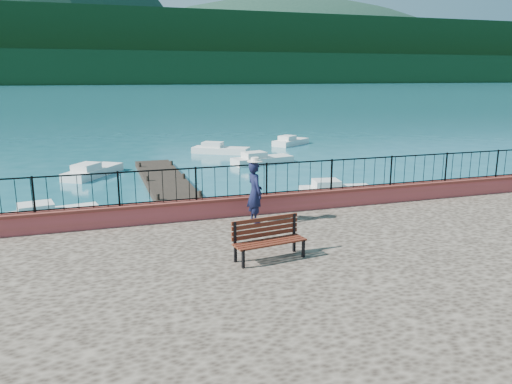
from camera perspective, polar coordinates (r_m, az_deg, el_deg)
ground at (r=12.87m, az=8.03°, el=-11.61°), size 2000.00×2000.00×0.00m
parapet at (r=15.58m, az=2.26°, el=-1.22°), size 28.00×0.46×0.58m
railing at (r=15.41m, az=2.28°, el=1.53°), size 27.00×0.05×0.95m
dock at (r=23.27m, az=-9.56°, el=0.08°), size 2.00×16.00×0.30m
far_forest at (r=310.50m, az=-17.60°, el=13.34°), size 900.00×60.00×18.00m
foothills at (r=370.85m, az=-17.90°, el=15.22°), size 900.00×120.00×44.00m
companion_hill at (r=613.33m, az=3.55°, el=12.74°), size 448.00×384.00×180.00m
park_bench at (r=11.62m, az=1.49°, el=-6.33°), size 1.78×0.80×0.95m
person at (r=14.27m, az=-0.13°, el=-0.05°), size 0.48×0.69×1.79m
hat at (r=14.08m, az=-0.13°, el=3.74°), size 0.44×0.44×0.12m
boat_0 at (r=20.14m, az=-22.34°, el=-2.08°), size 3.66×1.94×0.80m
boat_1 at (r=22.82m, az=9.21°, el=0.48°), size 3.42×1.82×0.80m
boat_2 at (r=30.91m, az=0.73°, el=3.99°), size 3.98×1.97×0.80m
boat_3 at (r=28.58m, az=-18.12°, el=2.56°), size 3.34×4.06×0.80m
boat_4 at (r=35.15m, az=-4.06°, el=5.08°), size 4.02×3.17×0.80m
boat_5 at (r=39.43m, az=3.99°, el=5.97°), size 3.51×3.01×0.80m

